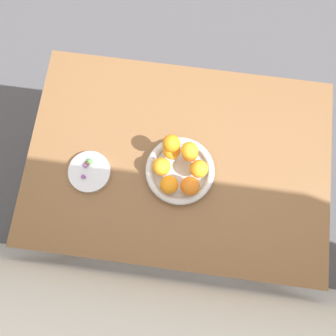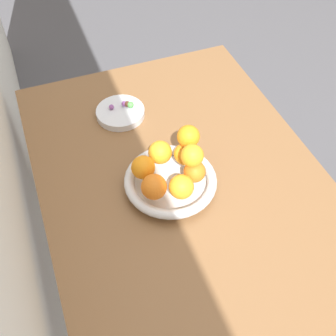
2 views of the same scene
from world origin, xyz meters
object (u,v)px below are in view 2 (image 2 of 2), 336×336
candy_ball_3 (127,104)px  candy_dish (120,113)px  orange_4 (143,167)px  candy_ball_1 (124,104)px  fruit_bowl (170,182)px  orange_1 (195,172)px  orange_6 (188,136)px  orange_3 (160,152)px  dining_table (183,199)px  orange_2 (185,154)px  orange_0 (181,187)px  orange_7 (192,156)px  candy_ball_2 (131,105)px  candy_ball_0 (111,107)px  orange_5 (154,187)px

candy_ball_3 → candy_dish: bearing=107.9°
orange_4 → candy_ball_1: (0.30, -0.04, -0.04)m
fruit_bowl → orange_1: orange_1 is taller
orange_6 → candy_ball_3: (0.29, 0.08, -0.10)m
candy_dish → orange_3: (-0.25, -0.04, 0.06)m
candy_ball_3 → dining_table: bearing=-169.3°
orange_2 → dining_table: bearing=155.6°
candy_ball_3 → orange_2: bearing=-165.9°
orange_0 → orange_7: bearing=-46.8°
dining_table → orange_0: (-0.07, 0.04, 0.16)m
fruit_bowl → candy_ball_1: same height
candy_ball_2 → candy_ball_3: bearing=44.4°
candy_dish → candy_ball_0: bearing=58.1°
orange_0 → candy_ball_0: 0.40m
orange_3 → orange_4: same height
orange_4 → candy_ball_2: size_ratio=3.05×
orange_7 → candy_ball_3: bearing=10.7°
fruit_bowl → candy_ball_2: bearing=1.8°
orange_5 → candy_ball_0: bearing=1.3°
candy_ball_1 → orange_5: bearing=175.0°
orange_5 → orange_1: bearing=-83.4°
orange_2 → orange_7: bearing=172.9°
dining_table → candy_ball_2: bearing=9.5°
dining_table → orange_7: bearing=-169.6°
orange_5 → orange_6: 0.16m
candy_ball_1 → candy_ball_3: (-0.01, -0.01, 0.00)m
orange_0 → candy_ball_0: orange_0 is taller
orange_0 → orange_1: (0.04, -0.05, -0.00)m
dining_table → orange_3: orange_3 is taller
candy_dish → candy_ball_1: 0.03m
candy_ball_3 → orange_7: bearing=-169.3°
dining_table → candy_dish: bearing=15.6°
orange_6 → candy_ball_1: size_ratio=3.47×
orange_0 → orange_1: bearing=-54.7°
orange_1 → orange_7: 0.06m
fruit_bowl → orange_0: (-0.06, -0.00, 0.05)m
candy_dish → orange_1: 0.36m
dining_table → orange_3: (0.06, 0.05, 0.16)m
candy_ball_0 → candy_ball_1: size_ratio=0.93×
candy_ball_1 → candy_ball_3: bearing=-125.0°
orange_5 → orange_7: 0.12m
orange_4 → orange_5: size_ratio=0.96×
orange_1 → candy_ball_3: orange_1 is taller
candy_dish → orange_6: orange_6 is taller
candy_dish → orange_7: bearing=-164.9°
candy_ball_2 → orange_5: bearing=172.2°
candy_ball_0 → candy_ball_3: candy_ball_3 is taller
orange_0 → candy_ball_1: bearing=4.4°
orange_4 → candy_ball_3: bearing=-8.7°
orange_2 → orange_3: bearing=65.9°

